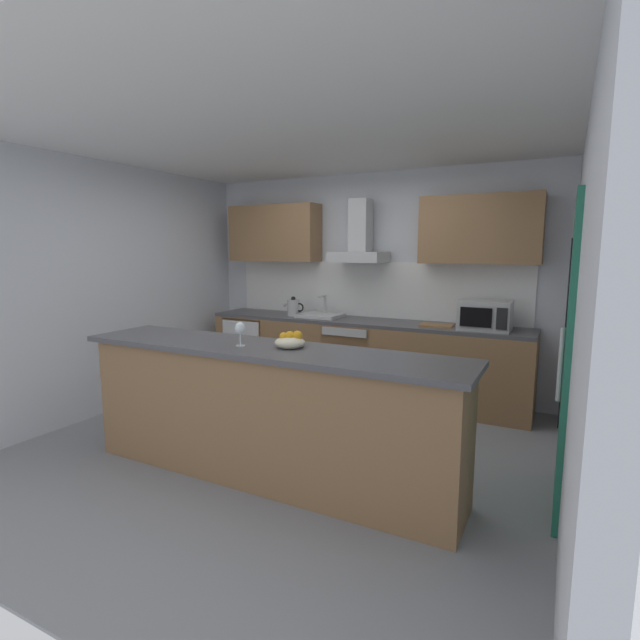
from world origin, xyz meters
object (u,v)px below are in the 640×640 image
object	(u,v)px
sink	(320,315)
fruit_bowl	(290,341)
wine_glass	(240,329)
oven	(354,357)
microwave	(485,315)
chopping_board	(437,325)
kettle	(293,307)
refrigerator	(254,348)
range_hood	(359,242)

from	to	relation	value
sink	fruit_bowl	distance (m)	2.31
wine_glass	oven	bearing A→B (deg)	91.67
microwave	wine_glass	world-z (taller)	microwave
sink	fruit_bowl	xyz separation A→B (m)	(0.86, -2.14, 0.12)
chopping_board	wine_glass	bearing A→B (deg)	-111.95
microwave	kettle	bearing A→B (deg)	-179.85
microwave	kettle	distance (m)	2.24
microwave	oven	bearing A→B (deg)	178.90
sink	wine_glass	world-z (taller)	wine_glass
microwave	kettle	xyz separation A→B (m)	(-2.24, -0.01, -0.04)
kettle	chopping_board	xyz separation A→B (m)	(1.76, 0.01, -0.09)
fruit_bowl	sink	bearing A→B (deg)	112.02
microwave	chopping_board	size ratio (longest dim) A/B	1.47
chopping_board	refrigerator	bearing A→B (deg)	179.50
sink	fruit_bowl	size ratio (longest dim) A/B	2.27
refrigerator	microwave	world-z (taller)	microwave
wine_glass	chopping_board	size ratio (longest dim) A/B	0.52
range_hood	wine_glass	size ratio (longest dim) A/B	4.05
oven	fruit_bowl	size ratio (longest dim) A/B	3.64
kettle	chopping_board	size ratio (longest dim) A/B	0.85
sink	range_hood	size ratio (longest dim) A/B	0.69
refrigerator	kettle	distance (m)	0.85
refrigerator	chopping_board	bearing A→B (deg)	-0.50
refrigerator	fruit_bowl	size ratio (longest dim) A/B	3.86
kettle	wine_glass	bearing A→B (deg)	-68.73
sink	fruit_bowl	world-z (taller)	sink
refrigerator	kettle	world-z (taller)	kettle
sink	wine_glass	xyz separation A→B (m)	(0.51, -2.26, 0.20)
microwave	sink	xyz separation A→B (m)	(-1.89, 0.04, -0.12)
oven	sink	distance (m)	0.65
microwave	kettle	size ratio (longest dim) A/B	1.73
oven	microwave	distance (m)	1.56
oven	wine_glass	xyz separation A→B (m)	(0.07, -2.25, 0.67)
oven	sink	world-z (taller)	sink
chopping_board	range_hood	bearing A→B (deg)	170.95
microwave	sink	world-z (taller)	microwave
range_hood	chopping_board	world-z (taller)	range_hood
kettle	range_hood	world-z (taller)	range_hood
kettle	sink	bearing A→B (deg)	7.30
fruit_bowl	wine_glass	bearing A→B (deg)	-161.08
wine_glass	sink	bearing A→B (deg)	102.79
microwave	kettle	world-z (taller)	microwave
fruit_bowl	microwave	bearing A→B (deg)	63.84
oven	wine_glass	size ratio (longest dim) A/B	4.50
oven	wine_glass	world-z (taller)	wine_glass
sink	chopping_board	distance (m)	1.41
kettle	range_hood	distance (m)	1.13
refrigerator	fruit_bowl	world-z (taller)	fruit_bowl
microwave	chopping_board	world-z (taller)	microwave
kettle	wine_glass	xyz separation A→B (m)	(0.86, -2.21, 0.13)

